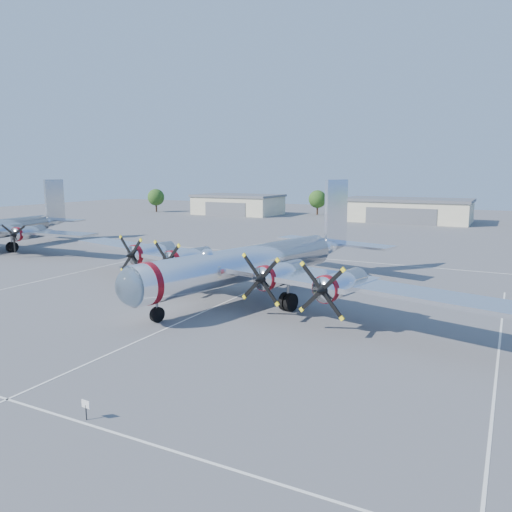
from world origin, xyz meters
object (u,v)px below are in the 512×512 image
at_px(tree_west, 318,199).
at_px(hangar_center, 407,210).
at_px(main_bomber_b29, 254,295).
at_px(info_placard, 86,406).
at_px(bomber_west, 0,249).
at_px(hangar_west, 238,204).
at_px(tree_far_west, 156,197).

bearing_deg(tree_west, hangar_center, -17.82).
height_order(hangar_center, main_bomber_b29, hangar_center).
height_order(tree_west, main_bomber_b29, tree_west).
relative_size(tree_west, info_placard, 6.84).
xyz_separation_m(main_bomber_b29, bomber_west, (-47.52, 8.05, 0.00)).
relative_size(hangar_center, tree_west, 4.31).
bearing_deg(hangar_west, bomber_west, -91.15).
distance_m(tree_far_west, bomber_west, 71.10).
xyz_separation_m(hangar_west, hangar_center, (45.00, -0.00, -0.00)).
bearing_deg(tree_west, hangar_west, -158.11).
relative_size(main_bomber_b29, info_placard, 49.33).
bearing_deg(tree_west, bomber_west, -105.18).
xyz_separation_m(tree_far_west, bomber_west, (23.58, -66.94, -4.22)).
bearing_deg(main_bomber_b29, hangar_west, 134.16).
bearing_deg(info_placard, tree_west, 108.13).
bearing_deg(bomber_west, info_placard, -36.12).
bearing_deg(main_bomber_b29, info_placard, -66.72).
xyz_separation_m(tree_far_west, info_placard, (75.19, -99.71, -3.54)).
relative_size(hangar_west, bomber_west, 0.59).
xyz_separation_m(tree_west, bomber_west, (-21.42, -78.94, -4.22)).
bearing_deg(hangar_west, tree_west, 21.89).
height_order(hangar_west, tree_far_west, tree_far_west).
bearing_deg(hangar_center, info_placard, -87.13).
height_order(hangar_west, bomber_west, hangar_west).
height_order(hangar_center, bomber_west, hangar_center).
bearing_deg(hangar_west, main_bomber_b29, -59.72).
relative_size(main_bomber_b29, bomber_west, 1.24).
distance_m(hangar_west, main_bomber_b29, 91.47).
xyz_separation_m(hangar_center, tree_far_west, (-70.00, -3.96, 1.51)).
relative_size(hangar_center, info_placard, 29.46).
xyz_separation_m(hangar_center, info_placard, (5.19, -103.67, -2.03)).
bearing_deg(tree_far_west, hangar_west, 9.01).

